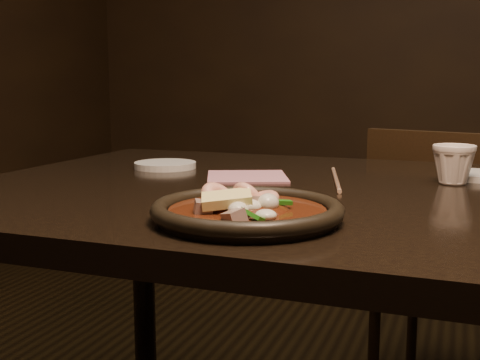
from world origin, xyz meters
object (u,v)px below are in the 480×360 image
(table, at_px, (404,238))
(chair, at_px, (442,261))
(tea_cup, at_px, (454,163))
(plate, at_px, (247,212))

(table, distance_m, chair, 0.73)
(table, relative_size, chair, 1.97)
(table, distance_m, tea_cup, 0.19)
(plate, relative_size, tea_cup, 3.33)
(table, bearing_deg, chair, 86.00)
(chair, distance_m, plate, 1.05)
(plate, height_order, tea_cup, tea_cup)
(chair, relative_size, tea_cup, 10.39)
(table, relative_size, tea_cup, 20.50)
(plate, xyz_separation_m, tea_cup, (0.25, 0.42, 0.03))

